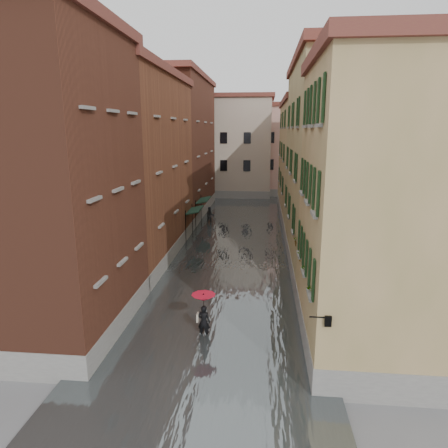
% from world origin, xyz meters
% --- Properties ---
extents(ground, '(120.00, 120.00, 0.00)m').
position_xyz_m(ground, '(0.00, 0.00, 0.00)').
color(ground, slate).
rests_on(ground, ground).
extents(floodwater, '(10.00, 60.00, 0.20)m').
position_xyz_m(floodwater, '(0.00, 13.00, 0.10)').
color(floodwater, '#4F5657').
rests_on(floodwater, ground).
extents(building_left_near, '(6.00, 8.00, 13.00)m').
position_xyz_m(building_left_near, '(-7.00, -2.00, 6.50)').
color(building_left_near, brown).
rests_on(building_left_near, ground).
extents(building_left_mid, '(6.00, 14.00, 12.50)m').
position_xyz_m(building_left_mid, '(-7.00, 9.00, 6.25)').
color(building_left_mid, brown).
rests_on(building_left_mid, ground).
extents(building_left_far, '(6.00, 16.00, 14.00)m').
position_xyz_m(building_left_far, '(-7.00, 24.00, 7.00)').
color(building_left_far, brown).
rests_on(building_left_far, ground).
extents(building_right_near, '(6.00, 8.00, 11.50)m').
position_xyz_m(building_right_near, '(7.00, -2.00, 5.75)').
color(building_right_near, olive).
rests_on(building_right_near, ground).
extents(building_right_mid, '(6.00, 14.00, 13.00)m').
position_xyz_m(building_right_mid, '(7.00, 9.00, 6.50)').
color(building_right_mid, tan).
rests_on(building_right_mid, ground).
extents(building_right_far, '(6.00, 16.00, 11.50)m').
position_xyz_m(building_right_far, '(7.00, 24.00, 5.75)').
color(building_right_far, olive).
rests_on(building_right_far, ground).
extents(building_end_cream, '(12.00, 9.00, 13.00)m').
position_xyz_m(building_end_cream, '(-3.00, 38.00, 6.50)').
color(building_end_cream, '#B1A48D').
rests_on(building_end_cream, ground).
extents(building_end_pink, '(10.00, 9.00, 12.00)m').
position_xyz_m(building_end_pink, '(6.00, 40.00, 6.00)').
color(building_end_pink, tan).
rests_on(building_end_pink, ground).
extents(awning_near, '(1.09, 3.05, 2.80)m').
position_xyz_m(awning_near, '(-3.49, 13.85, 2.47)').
color(awning_near, '#153022').
rests_on(awning_near, ground).
extents(awning_far, '(1.09, 3.32, 2.80)m').
position_xyz_m(awning_far, '(-3.48, 18.70, 2.47)').
color(awning_far, '#153022').
rests_on(awning_far, ground).
extents(wall_lantern, '(0.71, 0.22, 0.35)m').
position_xyz_m(wall_lantern, '(4.33, -6.00, 3.01)').
color(wall_lantern, black).
rests_on(wall_lantern, ground).
extents(window_planters, '(0.59, 7.77, 0.84)m').
position_xyz_m(window_planters, '(4.12, -0.74, 3.51)').
color(window_planters, brown).
rests_on(window_planters, ground).
extents(pedestrian_main, '(1.06, 1.06, 2.06)m').
position_xyz_m(pedestrian_main, '(-0.33, -2.19, 1.34)').
color(pedestrian_main, black).
rests_on(pedestrian_main, ground).
extents(pedestrian_far, '(1.01, 0.89, 1.75)m').
position_xyz_m(pedestrian_far, '(-2.92, 19.35, 0.87)').
color(pedestrian_far, black).
rests_on(pedestrian_far, ground).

